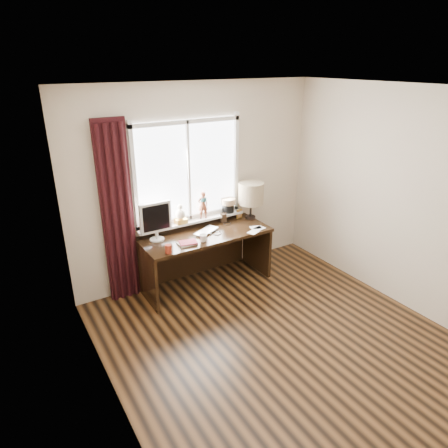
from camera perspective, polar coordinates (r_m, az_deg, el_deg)
floor at (r=4.47m, az=9.36°, el=-17.20°), size 3.50×4.00×0.00m
ceiling at (r=3.47m, az=12.17°, el=18.18°), size 3.50×4.00×0.00m
wall_back at (r=5.33m, az=-3.77°, el=5.72°), size 3.50×0.00×2.60m
wall_left at (r=3.02m, az=-15.54°, el=-8.94°), size 0.00×4.00×2.60m
wall_right at (r=5.06m, az=25.64°, el=2.59°), size 0.00×4.00×2.60m
laptop at (r=5.18m, az=-2.54°, el=-1.05°), size 0.44×0.38×0.03m
mug at (r=4.92m, az=-2.99°, el=-1.98°), size 0.12×0.12×0.10m
red_cup at (r=4.67m, az=-7.97°, el=-3.53°), size 0.08×0.08×0.10m
window at (r=5.23m, az=-4.81°, el=5.44°), size 1.52×0.20×1.40m
curtain at (r=4.91m, az=-14.94°, el=1.22°), size 0.38×0.09×2.25m
desk at (r=5.35m, az=-3.13°, el=-3.33°), size 1.70×0.70×0.75m
monitor at (r=4.93m, az=-9.73°, el=0.69°), size 0.40×0.18×0.49m
notebook_stack at (r=4.87m, az=-5.25°, el=-2.72°), size 0.24×0.19×0.03m
brush_holder at (r=5.50m, az=-0.09°, el=0.94°), size 0.09×0.09×0.25m
icon_frame at (r=5.63m, az=2.20°, el=1.48°), size 0.10×0.04×0.13m
table_lamp at (r=5.54m, az=3.88°, el=4.35°), size 0.35×0.35×0.52m
loose_papers at (r=5.29m, az=4.61°, el=-0.75°), size 0.32×0.26×0.00m
desk_cables at (r=5.30m, az=-0.88°, el=-0.62°), size 0.43×0.40×0.01m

